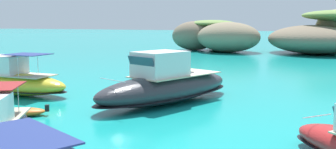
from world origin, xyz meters
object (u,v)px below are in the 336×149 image
Objects in this scene: dinghy_tender at (21,112)px; islet_small at (217,36)px; motorboat_yellow at (11,81)px; motorboat_charcoal at (166,86)px; islet_large at (321,36)px.

islet_small is at bearing 94.36° from dinghy_tender.
dinghy_tender is at bearing -40.53° from motorboat_yellow.
motorboat_yellow is at bearing -170.83° from motorboat_charcoal.
motorboat_charcoal is (-6.99, -45.49, -1.59)m from islet_large.
islet_small is 6.69× the size of dinghy_tender.
motorboat_yellow is 7.00m from dinghy_tender.
dinghy_tender is at bearing -103.84° from islet_large.
islet_small is 49.80m from dinghy_tender.
islet_large is 1.11× the size of islet_small.
motorboat_yellow is at bearing -91.92° from islet_small.
motorboat_charcoal is at bearing 9.17° from motorboat_yellow.
motorboat_yellow is (-18.05, -47.28, -1.76)m from islet_large.
islet_large is 53.41m from dinghy_tender.
dinghy_tender is at bearing -85.64° from islet_small.
motorboat_charcoal reaches higher than motorboat_yellow.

